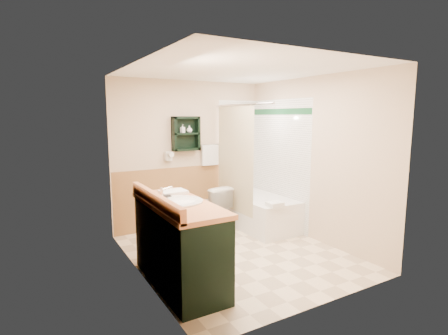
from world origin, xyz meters
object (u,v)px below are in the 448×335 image
(wall_shelf, at_px, (186,134))
(hair_dryer, at_px, (168,156))
(vanity_book, at_px, (154,188))
(toilet, at_px, (211,207))
(soap_bottle_b, at_px, (189,130))
(soap_bottle_a, at_px, (183,131))
(vanity, at_px, (179,243))
(bathtub, at_px, (257,211))

(wall_shelf, relative_size, hair_dryer, 2.29)
(vanity_book, bearing_deg, wall_shelf, 65.65)
(toilet, relative_size, soap_bottle_b, 6.36)
(soap_bottle_a, bearing_deg, vanity, -114.91)
(soap_bottle_a, bearing_deg, wall_shelf, 4.69)
(wall_shelf, xyz_separation_m, vanity, (-0.89, -1.80, -1.09))
(hair_dryer, height_order, vanity_book, hair_dryer)
(vanity, bearing_deg, soap_bottle_b, 62.05)
(bathtub, bearing_deg, soap_bottle_a, 152.91)
(hair_dryer, distance_m, vanity_book, 1.72)
(vanity_book, bearing_deg, soap_bottle_b, 64.12)
(wall_shelf, xyz_separation_m, hair_dryer, (-0.30, 0.02, -0.35))
(vanity_book, distance_m, soap_bottle_b, 1.96)
(hair_dryer, height_order, bathtub, hair_dryer)
(bathtub, xyz_separation_m, soap_bottle_a, (-1.09, 0.56, 1.34))
(toilet, distance_m, soap_bottle_a, 1.32)
(soap_bottle_b, bearing_deg, toilet, -48.39)
(hair_dryer, bearing_deg, toilet, -26.66)
(vanity_book, bearing_deg, soap_bottle_a, 67.14)
(vanity, bearing_deg, wall_shelf, 63.57)
(hair_dryer, height_order, soap_bottle_a, soap_bottle_a)
(vanity, bearing_deg, hair_dryer, 71.95)
(bathtub, relative_size, soap_bottle_b, 13.20)
(toilet, bearing_deg, vanity_book, 35.30)
(wall_shelf, distance_m, toilet, 1.26)
(hair_dryer, bearing_deg, vanity_book, -116.30)
(toilet, bearing_deg, bathtub, 151.53)
(wall_shelf, xyz_separation_m, bathtub, (1.03, -0.56, -1.29))
(wall_shelf, xyz_separation_m, soap_bottle_a, (-0.06, -0.01, 0.05))
(hair_dryer, distance_m, soap_bottle_b, 0.54)
(hair_dryer, distance_m, toilet, 1.08)
(wall_shelf, distance_m, hair_dryer, 0.46)
(vanity_book, bearing_deg, bathtub, 35.22)
(wall_shelf, distance_m, bathtub, 1.74)
(soap_bottle_a, height_order, soap_bottle_b, soap_bottle_b)
(wall_shelf, xyz_separation_m, soap_bottle_b, (0.06, -0.01, 0.06))
(hair_dryer, height_order, vanity, hair_dryer)
(wall_shelf, relative_size, soap_bottle_a, 4.14)
(hair_dryer, relative_size, bathtub, 0.16)
(bathtub, height_order, toilet, toilet)
(vanity, xyz_separation_m, toilet, (1.19, 1.53, -0.11))
(hair_dryer, xyz_separation_m, vanity_book, (-0.76, -1.54, -0.16))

